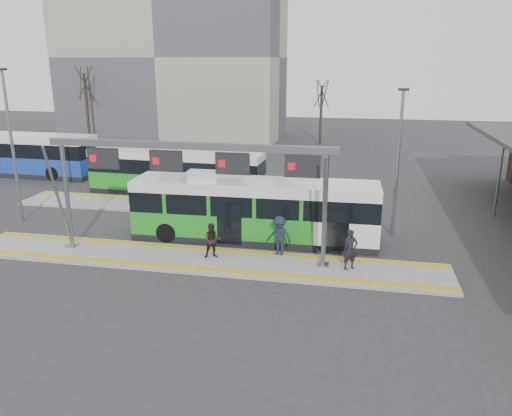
{
  "coord_description": "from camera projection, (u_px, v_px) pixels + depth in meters",
  "views": [
    {
      "loc": [
        6.59,
        -20.04,
        8.76
      ],
      "look_at": [
        1.99,
        3.0,
        1.76
      ],
      "focal_mm": 35.0,
      "sensor_mm": 36.0,
      "label": 1
    }
  ],
  "objects": [
    {
      "name": "ground",
      "position": [
        200.0,
        261.0,
        22.57
      ],
      "size": [
        120.0,
        120.0,
        0.0
      ],
      "primitive_type": "plane",
      "color": "#2D2D30",
      "rests_on": "ground"
    },
    {
      "name": "platform_main",
      "position": [
        200.0,
        260.0,
        22.55
      ],
      "size": [
        22.0,
        3.0,
        0.15
      ],
      "primitive_type": "cube",
      "color": "gray",
      "rests_on": "ground"
    },
    {
      "name": "platform_second",
      "position": [
        177.0,
        206.0,
        30.82
      ],
      "size": [
        20.0,
        3.0,
        0.15
      ],
      "primitive_type": "cube",
      "color": "gray",
      "rests_on": "ground"
    },
    {
      "name": "tactile_main",
      "position": [
        200.0,
        258.0,
        22.53
      ],
      "size": [
        22.0,
        2.65,
        0.02
      ],
      "color": "gold",
      "rests_on": "platform_main"
    },
    {
      "name": "tactile_second",
      "position": [
        183.0,
        200.0,
        31.88
      ],
      "size": [
        20.0,
        0.35,
        0.02
      ],
      "color": "gold",
      "rests_on": "platform_second"
    },
    {
      "name": "gantry",
      "position": [
        191.0,
        167.0,
        21.65
      ],
      "size": [
        13.0,
        1.68,
        5.2
      ],
      "color": "slate",
      "rests_on": "platform_main"
    },
    {
      "name": "apartment_block",
      "position": [
        175.0,
        56.0,
        56.4
      ],
      "size": [
        24.5,
        12.5,
        18.4
      ],
      "color": "#9C9482",
      "rests_on": "ground"
    },
    {
      "name": "hero_bus",
      "position": [
        254.0,
        210.0,
        24.91
      ],
      "size": [
        12.22,
        2.85,
        3.34
      ],
      "rotation": [
        0.0,
        0.0,
        0.02
      ],
      "color": "black",
      "rests_on": "ground"
    },
    {
      "name": "bg_bus_green",
      "position": [
        176.0,
        173.0,
        33.58
      ],
      "size": [
        11.93,
        3.08,
        2.96
      ],
      "rotation": [
        0.0,
        0.0,
        -0.05
      ],
      "color": "black",
      "rests_on": "ground"
    },
    {
      "name": "bg_bus_blue",
      "position": [
        19.0,
        155.0,
        39.16
      ],
      "size": [
        12.39,
        3.08,
        3.21
      ],
      "rotation": [
        0.0,
        0.0,
        -0.03
      ],
      "color": "black",
      "rests_on": "ground"
    },
    {
      "name": "passenger_a",
      "position": [
        350.0,
        250.0,
        21.14
      ],
      "size": [
        0.76,
        0.67,
        1.76
      ],
      "primitive_type": "imported",
      "rotation": [
        0.0,
        0.0,
        0.49
      ],
      "color": "black",
      "rests_on": "platform_main"
    },
    {
      "name": "passenger_b",
      "position": [
        212.0,
        241.0,
        22.42
      ],
      "size": [
        0.95,
        0.85,
        1.6
      ],
      "primitive_type": "imported",
      "rotation": [
        0.0,
        0.0,
        0.39
      ],
      "color": "black",
      "rests_on": "platform_main"
    },
    {
      "name": "passenger_c",
      "position": [
        279.0,
        236.0,
        22.65
      ],
      "size": [
        1.35,
        1.01,
        1.85
      ],
      "primitive_type": "imported",
      "rotation": [
        0.0,
        0.0,
        -0.3
      ],
      "color": "#1B2031",
      "rests_on": "platform_main"
    },
    {
      "name": "tree_left",
      "position": [
        232.0,
        78.0,
        52.13
      ],
      "size": [
        1.4,
        1.4,
        9.09
      ],
      "color": "#382B21",
      "rests_on": "ground"
    },
    {
      "name": "tree_mid",
      "position": [
        322.0,
        94.0,
        52.42
      ],
      "size": [
        1.4,
        1.4,
        6.99
      ],
      "color": "#382B21",
      "rests_on": "ground"
    },
    {
      "name": "tree_far",
      "position": [
        85.0,
        84.0,
        51.0
      ],
      "size": [
        1.4,
        1.4,
        8.44
      ],
      "color": "#382B21",
      "rests_on": "ground"
    },
    {
      "name": "lamp_west",
      "position": [
        12.0,
        144.0,
        26.91
      ],
      "size": [
        0.5,
        0.25,
        8.35
      ],
      "color": "slate",
      "rests_on": "ground"
    },
    {
      "name": "lamp_east",
      "position": [
        398.0,
        160.0,
        24.87
      ],
      "size": [
        0.5,
        0.25,
        7.45
      ],
      "color": "slate",
      "rests_on": "ground"
    }
  ]
}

